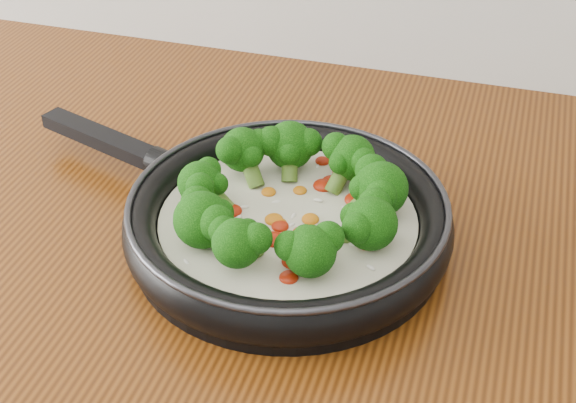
% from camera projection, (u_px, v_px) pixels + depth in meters
% --- Properties ---
extents(skillet, '(0.51, 0.39, 0.09)m').
position_uv_depth(skillet, '(287.00, 216.00, 0.75)').
color(skillet, black).
rests_on(skillet, counter).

